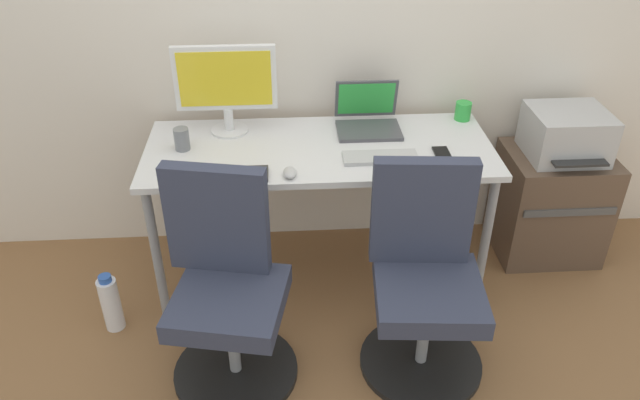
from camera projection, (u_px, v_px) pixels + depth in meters
name	position (u px, v px, depth m)	size (l,w,h in m)	color
ground_plane	(319.00, 272.00, 3.30)	(5.28, 5.28, 0.00)	brown
back_wall	(314.00, 6.00, 2.95)	(4.40, 0.04, 2.60)	silver
desk	(319.00, 160.00, 2.93)	(1.63, 0.66, 0.76)	silver
office_chair_left	(227.00, 291.00, 2.54)	(0.54, 0.54, 0.94)	black
office_chair_right	(425.00, 282.00, 2.58)	(0.54, 0.54, 0.94)	black
side_cabinet	(550.00, 203.00, 3.33)	(0.53, 0.45, 0.60)	brown
printer	(566.00, 134.00, 3.10)	(0.38, 0.40, 0.24)	#B7B7B7
water_bottle_on_floor	(111.00, 303.00, 2.88)	(0.09, 0.09, 0.31)	white
desktop_monitor	(226.00, 83.00, 2.89)	(0.48, 0.18, 0.43)	silver
open_laptop	(368.00, 117.00, 3.04)	(0.31, 0.27, 0.22)	#4C4C51
keyboard_by_monitor	(229.00, 175.00, 2.65)	(0.34, 0.12, 0.02)	#2D2D2D
keyboard_by_laptop	(380.00, 157.00, 2.78)	(0.34, 0.12, 0.02)	#B7B7B7
mouse_by_monitor	(290.00, 173.00, 2.66)	(0.06, 0.10, 0.03)	#B7B7B7
mouse_by_laptop	(403.00, 169.00, 2.68)	(0.06, 0.10, 0.03)	#2D2D2D
coffee_mug	(463.00, 111.00, 3.12)	(0.08, 0.08, 0.09)	green
pen_cup	(182.00, 139.00, 2.84)	(0.07, 0.07, 0.10)	slate
phone_near_monitor	(443.00, 154.00, 2.82)	(0.07, 0.14, 0.01)	black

